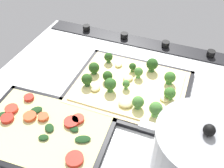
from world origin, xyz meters
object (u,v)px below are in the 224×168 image
object	(u,v)px
baking_tray_back	(44,132)
veggie_pizza_back	(44,129)
broccoli_pizza	(130,85)
cooking_pot	(200,153)
baking_tray_front	(130,89)

from	to	relation	value
baking_tray_back	veggie_pizza_back	size ratio (longest dim) A/B	1.08
broccoli_pizza	cooking_pot	distance (cm)	29.77
baking_tray_front	veggie_pizza_back	size ratio (longest dim) A/B	1.06
baking_tray_front	baking_tray_back	size ratio (longest dim) A/B	0.99
veggie_pizza_back	cooking_pot	xyz separation A→B (cm)	(-37.32, -3.27, 5.54)
broccoli_pizza	baking_tray_back	size ratio (longest dim) A/B	0.92
baking_tray_front	baking_tray_back	distance (cm)	27.88
baking_tray_back	veggie_pizza_back	xyz separation A→B (cm)	(0.05, -0.27, 0.73)
broccoli_pizza	baking_tray_back	xyz separation A→B (cm)	(15.43, 23.23, -1.64)
broccoli_pizza	cooking_pot	bearing A→B (deg)	137.97
baking_tray_front	broccoli_pizza	size ratio (longest dim) A/B	1.07
baking_tray_back	veggie_pizza_back	bearing A→B (deg)	-79.45
broccoli_pizza	veggie_pizza_back	distance (cm)	27.70
baking_tray_back	cooking_pot	bearing A→B (deg)	-174.58
broccoli_pizza	veggie_pizza_back	world-z (taller)	broccoli_pizza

